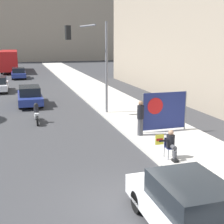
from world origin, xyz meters
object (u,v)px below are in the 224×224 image
object	(u,v)px
city_bus_on_road	(9,60)
jogger_on_sidewalk	(140,118)
motorcycle_on_road	(36,114)
car_on_road_distant	(19,73)
seated_protester	(171,144)
parked_car_curbside	(188,207)
protest_banner	(164,111)
car_on_road_nearest	(30,96)
traffic_light_pole	(93,53)

from	to	relation	value
city_bus_on_road	jogger_on_sidewalk	bearing A→B (deg)	-79.69
motorcycle_on_road	car_on_road_distant	bearing A→B (deg)	91.95
seated_protester	parked_car_curbside	size ratio (longest dim) A/B	0.29
seated_protester	parked_car_curbside	xyz separation A→B (m)	(-1.84, -4.49, -0.04)
protest_banner	car_on_road_distant	bearing A→B (deg)	104.31
car_on_road_nearest	jogger_on_sidewalk	bearing A→B (deg)	-64.15
car_on_road_distant	motorcycle_on_road	xyz separation A→B (m)	(0.80, -23.61, -0.18)
jogger_on_sidewalk	car_on_road_nearest	xyz separation A→B (m)	(-4.99, 10.29, -0.34)
jogger_on_sidewalk	parked_car_curbside	world-z (taller)	jogger_on_sidewalk
protest_banner	city_bus_on_road	distance (m)	38.51
traffic_light_pole	car_on_road_distant	bearing A→B (deg)	101.12
seated_protester	jogger_on_sidewalk	distance (m)	3.35
city_bus_on_road	motorcycle_on_road	bearing A→B (deg)	-86.45
traffic_light_pole	city_bus_on_road	size ratio (longest dim) A/B	0.52
city_bus_on_road	motorcycle_on_road	distance (m)	33.37
car_on_road_nearest	car_on_road_distant	distance (m)	18.01
motorcycle_on_road	parked_car_curbside	bearing A→B (deg)	-76.60
city_bus_on_road	car_on_road_nearest	bearing A→B (deg)	-86.04
protest_banner	parked_car_curbside	size ratio (longest dim) A/B	0.62
car_on_road_nearest	protest_banner	bearing A→B (deg)	-56.89
city_bus_on_road	motorcycle_on_road	size ratio (longest dim) A/B	5.42
protest_banner	car_on_road_nearest	distance (m)	11.85
jogger_on_sidewalk	parked_car_curbside	xyz separation A→B (m)	(-1.86, -7.83, -0.32)
protest_banner	city_bus_on_road	world-z (taller)	city_bus_on_road
traffic_light_pole	motorcycle_on_road	distance (m)	5.19
parked_car_curbside	city_bus_on_road	size ratio (longest dim) A/B	0.36
traffic_light_pole	city_bus_on_road	bearing A→B (deg)	100.04
jogger_on_sidewalk	parked_car_curbside	distance (m)	8.05
seated_protester	jogger_on_sidewalk	bearing A→B (deg)	90.76
traffic_light_pole	car_on_road_nearest	distance (m)	7.11
parked_car_curbside	jogger_on_sidewalk	bearing A→B (deg)	76.63
jogger_on_sidewalk	car_on_road_distant	bearing A→B (deg)	-106.06
protest_banner	parked_car_curbside	distance (m)	8.87
traffic_light_pole	city_bus_on_road	distance (m)	33.19
car_on_road_nearest	car_on_road_distant	world-z (taller)	car_on_road_nearest
traffic_light_pole	car_on_road_nearest	size ratio (longest dim) A/B	1.25
parked_car_curbside	city_bus_on_road	bearing A→B (deg)	96.29
car_on_road_distant	motorcycle_on_road	size ratio (longest dim) A/B	2.13
parked_car_curbside	car_on_road_nearest	distance (m)	18.39
seated_protester	protest_banner	xyz separation A→B (m)	(1.50, 3.71, 0.46)
seated_protester	protest_banner	size ratio (longest dim) A/B	0.47
protest_banner	car_on_road_distant	xyz separation A→B (m)	(-7.12, 27.92, -0.54)
car_on_road_nearest	motorcycle_on_road	bearing A→B (deg)	-88.51
parked_car_curbside	car_on_road_nearest	size ratio (longest dim) A/B	0.87
parked_car_curbside	car_on_road_nearest	bearing A→B (deg)	99.79
car_on_road_distant	city_bus_on_road	distance (m)	9.82
traffic_light_pole	parked_car_curbside	xyz separation A→B (m)	(-0.73, -13.18, -3.35)
car_on_road_nearest	motorcycle_on_road	distance (m)	5.61
seated_protester	car_on_road_distant	bearing A→B (deg)	101.13
parked_car_curbside	motorcycle_on_road	size ratio (longest dim) A/B	1.96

